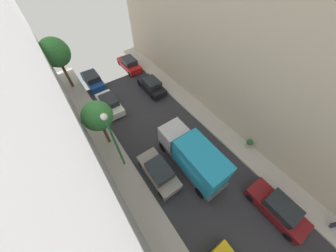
{
  "coord_description": "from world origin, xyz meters",
  "views": [
    {
      "loc": [
        -5.46,
        -3.52,
        14.0
      ],
      "look_at": [
        0.79,
        5.21,
        0.5
      ],
      "focal_mm": 18.39,
      "sensor_mm": 36.0,
      "label": 1
    }
  ],
  "objects_px": {
    "parked_car_left_3": "(110,104)",
    "parked_car_right_2": "(278,208)",
    "parked_car_left_2": "(159,172)",
    "delivery_truck": "(193,157)",
    "street_tree_2": "(55,53)",
    "parked_car_left_4": "(93,80)",
    "parked_car_right_3": "(152,86)",
    "parked_car_right_4": "(129,64)",
    "potted_plant_2": "(249,143)",
    "lamp_post": "(113,136)",
    "street_tree_0": "(98,116)"
  },
  "relations": [
    {
      "from": "potted_plant_2",
      "to": "lamp_post",
      "type": "relative_size",
      "value": 0.15
    },
    {
      "from": "parked_car_left_4",
      "to": "potted_plant_2",
      "type": "height_order",
      "value": "parked_car_left_4"
    },
    {
      "from": "parked_car_left_3",
      "to": "street_tree_2",
      "type": "xyz_separation_m",
      "value": [
        -2.37,
        6.31,
        3.82
      ]
    },
    {
      "from": "parked_car_left_3",
      "to": "street_tree_2",
      "type": "distance_m",
      "value": 7.75
    },
    {
      "from": "street_tree_2",
      "to": "potted_plant_2",
      "type": "bearing_deg",
      "value": -60.05
    },
    {
      "from": "potted_plant_2",
      "to": "parked_car_right_3",
      "type": "bearing_deg",
      "value": 103.5
    },
    {
      "from": "parked_car_left_4",
      "to": "parked_car_right_3",
      "type": "distance_m",
      "value": 7.54
    },
    {
      "from": "delivery_truck",
      "to": "parked_car_right_2",
      "type": "bearing_deg",
      "value": -66.76
    },
    {
      "from": "street_tree_0",
      "to": "lamp_post",
      "type": "xyz_separation_m",
      "value": [
        0.11,
        -3.0,
        0.56
      ]
    },
    {
      "from": "parked_car_left_2",
      "to": "delivery_truck",
      "type": "bearing_deg",
      "value": -19.41
    },
    {
      "from": "parked_car_right_2",
      "to": "street_tree_0",
      "type": "height_order",
      "value": "street_tree_0"
    },
    {
      "from": "parked_car_left_4",
      "to": "parked_car_right_3",
      "type": "bearing_deg",
      "value": -44.3
    },
    {
      "from": "parked_car_right_3",
      "to": "potted_plant_2",
      "type": "bearing_deg",
      "value": -76.5
    },
    {
      "from": "parked_car_left_2",
      "to": "potted_plant_2",
      "type": "bearing_deg",
      "value": -16.73
    },
    {
      "from": "delivery_truck",
      "to": "parked_car_right_3",
      "type": "bearing_deg",
      "value": 75.75
    },
    {
      "from": "parked_car_right_2",
      "to": "potted_plant_2",
      "type": "bearing_deg",
      "value": 58.3
    },
    {
      "from": "street_tree_0",
      "to": "street_tree_2",
      "type": "xyz_separation_m",
      "value": [
        -0.36,
        10.45,
        0.83
      ]
    },
    {
      "from": "potted_plant_2",
      "to": "parked_car_left_4",
      "type": "bearing_deg",
      "value": 115.5
    },
    {
      "from": "street_tree_0",
      "to": "delivery_truck",
      "type": "bearing_deg",
      "value": -54.34
    },
    {
      "from": "parked_car_right_4",
      "to": "parked_car_left_3",
      "type": "bearing_deg",
      "value": -133.34
    },
    {
      "from": "parked_car_left_2",
      "to": "delivery_truck",
      "type": "height_order",
      "value": "delivery_truck"
    },
    {
      "from": "parked_car_left_2",
      "to": "delivery_truck",
      "type": "distance_m",
      "value": 3.06
    },
    {
      "from": "delivery_truck",
      "to": "street_tree_2",
      "type": "xyz_separation_m",
      "value": [
        -5.07,
        17.01,
        2.76
      ]
    },
    {
      "from": "potted_plant_2",
      "to": "street_tree_2",
      "type": "bearing_deg",
      "value": 119.95
    },
    {
      "from": "parked_car_right_2",
      "to": "street_tree_2",
      "type": "xyz_separation_m",
      "value": [
        -7.77,
        23.3,
        3.82
      ]
    },
    {
      "from": "parked_car_left_3",
      "to": "lamp_post",
      "type": "bearing_deg",
      "value": -104.91
    },
    {
      "from": "parked_car_left_4",
      "to": "parked_car_right_3",
      "type": "xyz_separation_m",
      "value": [
        5.4,
        -5.27,
        0.0
      ]
    },
    {
      "from": "parked_car_right_2",
      "to": "parked_car_left_4",
      "type": "bearing_deg",
      "value": 103.68
    },
    {
      "from": "parked_car_left_2",
      "to": "parked_car_right_4",
      "type": "bearing_deg",
      "value": 70.76
    },
    {
      "from": "parked_car_right_2",
      "to": "lamp_post",
      "type": "distance_m",
      "value": 12.77
    },
    {
      "from": "parked_car_right_4",
      "to": "parked_car_left_2",
      "type": "bearing_deg",
      "value": -109.24
    },
    {
      "from": "parked_car_right_4",
      "to": "delivery_truck",
      "type": "height_order",
      "value": "delivery_truck"
    },
    {
      "from": "parked_car_left_2",
      "to": "street_tree_0",
      "type": "bearing_deg",
      "value": 109.69
    },
    {
      "from": "parked_car_left_3",
      "to": "parked_car_right_4",
      "type": "distance_m",
      "value": 7.87
    },
    {
      "from": "potted_plant_2",
      "to": "lamp_post",
      "type": "xyz_separation_m",
      "value": [
        -10.22,
        5.12,
        3.63
      ]
    },
    {
      "from": "parked_car_left_4",
      "to": "delivery_truck",
      "type": "bearing_deg",
      "value": -80.36
    },
    {
      "from": "parked_car_left_4",
      "to": "lamp_post",
      "type": "height_order",
      "value": "lamp_post"
    },
    {
      "from": "parked_car_left_3",
      "to": "delivery_truck",
      "type": "xyz_separation_m",
      "value": [
        2.7,
        -10.7,
        1.07
      ]
    },
    {
      "from": "delivery_truck",
      "to": "street_tree_2",
      "type": "height_order",
      "value": "street_tree_2"
    },
    {
      "from": "parked_car_left_4",
      "to": "delivery_truck",
      "type": "relative_size",
      "value": 0.64
    },
    {
      "from": "parked_car_right_4",
      "to": "potted_plant_2",
      "type": "bearing_deg",
      "value": -80.76
    },
    {
      "from": "parked_car_left_2",
      "to": "potted_plant_2",
      "type": "relative_size",
      "value": 4.52
    },
    {
      "from": "parked_car_left_2",
      "to": "street_tree_2",
      "type": "distance_m",
      "value": 16.68
    },
    {
      "from": "parked_car_left_2",
      "to": "parked_car_right_2",
      "type": "xyz_separation_m",
      "value": [
        5.4,
        -7.24,
        0.0
      ]
    },
    {
      "from": "parked_car_right_2",
      "to": "parked_car_right_3",
      "type": "xyz_separation_m",
      "value": [
        0.0,
        16.92,
        0.0
      ]
    },
    {
      "from": "street_tree_0",
      "to": "potted_plant_2",
      "type": "relative_size",
      "value": 5.2
    },
    {
      "from": "parked_car_left_3",
      "to": "parked_car_right_2",
      "type": "relative_size",
      "value": 1.0
    },
    {
      "from": "parked_car_left_3",
      "to": "delivery_truck",
      "type": "height_order",
      "value": "delivery_truck"
    },
    {
      "from": "parked_car_left_2",
      "to": "parked_car_right_3",
      "type": "bearing_deg",
      "value": 60.85
    },
    {
      "from": "parked_car_left_2",
      "to": "parked_car_left_4",
      "type": "bearing_deg",
      "value": 90.0
    }
  ]
}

